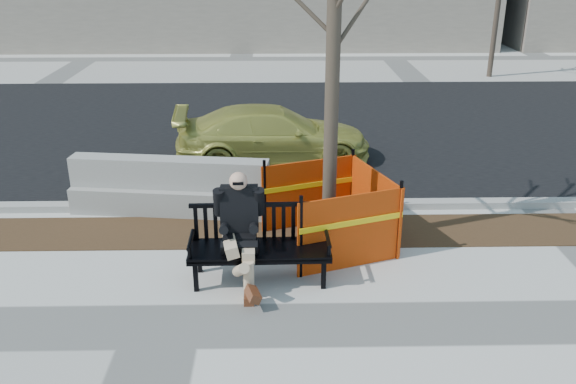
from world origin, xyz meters
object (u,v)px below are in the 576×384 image
(bench, at_px, (260,280))
(tree_fence, at_px, (328,244))
(sedan, at_px, (273,161))
(jersey_barrier_left, at_px, (172,211))
(jersey_barrier_right, at_px, (246,211))
(seated_man, at_px, (241,278))

(bench, bearing_deg, tree_fence, 44.58)
(sedan, bearing_deg, jersey_barrier_left, 140.55)
(sedan, xyz_separation_m, jersey_barrier_right, (-0.47, -2.59, 0.00))
(tree_fence, relative_size, jersey_barrier_right, 2.32)
(seated_man, xyz_separation_m, tree_fence, (1.30, 1.01, 0.00))
(tree_fence, distance_m, sedan, 4.00)
(bench, xyz_separation_m, seated_man, (-0.27, 0.05, 0.00))
(jersey_barrier_left, bearing_deg, seated_man, -53.40)
(seated_man, distance_m, jersey_barrier_right, 2.32)
(seated_man, relative_size, jersey_barrier_left, 0.46)
(bench, distance_m, sedan, 4.96)
(seated_man, bearing_deg, tree_fence, 36.70)
(tree_fence, height_order, jersey_barrier_right, tree_fence)
(tree_fence, xyz_separation_m, jersey_barrier_right, (-1.33, 1.31, 0.00))
(bench, height_order, tree_fence, tree_fence)
(seated_man, height_order, jersey_barrier_left, seated_man)
(bench, height_order, jersey_barrier_right, bench)
(bench, bearing_deg, seated_man, 168.65)
(seated_man, height_order, sedan, seated_man)
(sedan, distance_m, jersey_barrier_right, 2.64)
(tree_fence, xyz_separation_m, sedan, (-0.86, 3.90, 0.00))
(seated_man, bearing_deg, sedan, 83.70)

